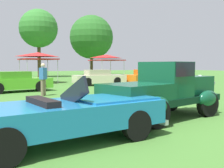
{
  "coord_description": "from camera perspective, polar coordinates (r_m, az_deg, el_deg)",
  "views": [
    {
      "loc": [
        -5.5,
        -6.2,
        1.61
      ],
      "look_at": [
        -0.21,
        2.22,
        0.9
      ],
      "focal_mm": 43.24,
      "sensor_mm": 36.0,
      "label": 1
    }
  ],
  "objects": [
    {
      "name": "ground_plane",
      "position": [
        8.44,
        9.35,
        -6.97
      ],
      "size": [
        120.0,
        120.0,
        0.0
      ],
      "primitive_type": "plane",
      "color": "#42752D"
    },
    {
      "name": "feature_pickup_truck",
      "position": [
        8.24,
        10.93,
        -1.2
      ],
      "size": [
        4.32,
        2.29,
        1.7
      ],
      "color": "black",
      "rests_on": "ground_plane"
    },
    {
      "name": "neighbor_convertible",
      "position": [
        5.74,
        -9.35,
        -6.33
      ],
      "size": [
        4.49,
        1.92,
        1.4
      ],
      "color": "#1E7AB7",
      "rests_on": "ground_plane"
    },
    {
      "name": "show_car_lime",
      "position": [
        17.03,
        -19.8,
        0.44
      ],
      "size": [
        4.22,
        2.06,
        1.22
      ],
      "color": "#60C62D",
      "rests_on": "ground_plane"
    },
    {
      "name": "show_car_cream",
      "position": [
        21.35,
        -2.77,
        1.37
      ],
      "size": [
        4.25,
        2.28,
        1.22
      ],
      "color": "beige",
      "rests_on": "ground_plane"
    },
    {
      "name": "show_car_orange",
      "position": [
        23.03,
        7.94,
        1.54
      ],
      "size": [
        4.65,
        1.99,
        1.22
      ],
      "color": "orange",
      "rests_on": "ground_plane"
    },
    {
      "name": "spectator_by_row",
      "position": [
        14.45,
        -14.35,
        1.19
      ],
      "size": [
        0.46,
        0.44,
        1.69
      ],
      "color": "#7F7056",
      "rests_on": "ground_plane"
    },
    {
      "name": "canopy_tent_center_field",
      "position": [
        24.67,
        -15.37,
        5.83
      ],
      "size": [
        2.9,
        2.9,
        2.71
      ],
      "color": "#B7B7BC",
      "rests_on": "ground_plane"
    },
    {
      "name": "canopy_tent_right_field",
      "position": [
        29.1,
        -1.16,
        5.69
      ],
      "size": [
        3.01,
        3.01,
        2.71
      ],
      "color": "#B7B7BC",
      "rests_on": "ground_plane"
    },
    {
      "name": "treeline_center",
      "position": [
        37.06,
        -15.26,
        11.23
      ],
      "size": [
        4.97,
        4.97,
        8.82
      ],
      "color": "#47331E",
      "rests_on": "ground_plane"
    },
    {
      "name": "treeline_mid_right",
      "position": [
        42.91,
        -4.38,
        9.84
      ],
      "size": [
        6.79,
        6.79,
        9.32
      ],
      "color": "#47331E",
      "rests_on": "ground_plane"
    }
  ]
}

